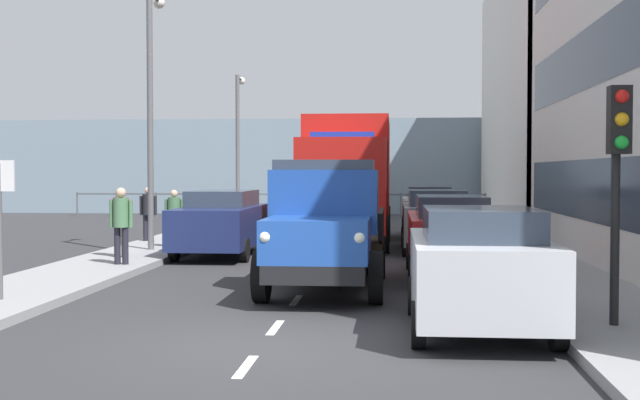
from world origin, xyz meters
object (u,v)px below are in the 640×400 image
Objects in this scene: car_red_kerbside_1 at (450,235)px; street_sign at (0,205)px; car_silver_kerbside_near at (478,267)px; truck_vintage_blue at (325,228)px; car_grey_kerbside_2 at (436,220)px; car_white_kerbside_3 at (428,211)px; lamp_post_promenade at (152,97)px; pedestrian_near_railing at (121,219)px; lorry_cargo_red at (348,176)px; pedestrian_couple_b at (174,214)px; pedestrian_couple_a at (148,209)px; lamp_post_far at (238,134)px; traffic_light_near at (618,152)px; car_navy_oppositeside_0 at (222,222)px; pedestrian_by_lamp at (120,217)px.

street_sign is (7.50, 4.61, 0.79)m from car_red_kerbside_1.
car_silver_kerbside_near is 5.86m from car_red_kerbside_1.
truck_vintage_blue is 1.30× the size of car_grey_kerbside_2.
car_white_kerbside_3 is 0.64× the size of lamp_post_promenade.
car_silver_kerbside_near is at bearing 138.73° from pedestrian_near_railing.
lorry_cargo_red reaches higher than pedestrian_couple_b.
car_silver_kerbside_near is 15.10m from pedestrian_couple_a.
street_sign reaches higher than pedestrian_couple_b.
truck_vintage_blue is 1.44× the size of car_silver_kerbside_near.
pedestrian_couple_b is 11.84m from lamp_post_far.
pedestrian_near_railing is (7.22, -0.48, 0.26)m from car_red_kerbside_1.
lorry_cargo_red reaches higher than car_white_kerbside_3.
traffic_light_near reaches higher than pedestrian_couple_b.
car_navy_oppositeside_0 is 2.85m from pedestrian_by_lamp.
car_grey_kerbside_2 is 8.40m from lamp_post_promenade.
lamp_post_promenade is at bearing 10.26° from car_grey_kerbside_2.
street_sign is (-0.26, 6.64, 0.55)m from pedestrian_by_lamp.
traffic_light_near is at bearing 112.72° from lamp_post_far.
lorry_cargo_red is at bearing 47.93° from car_white_kerbside_3.
traffic_light_near is at bearing 143.80° from pedestrian_near_railing.
car_grey_kerbside_2 is at bearing -173.62° from pedestrian_couple_b.
car_white_kerbside_3 is at bearing -125.10° from pedestrian_near_railing.
car_grey_kerbside_2 is at bearing -145.11° from pedestrian_near_railing.
truck_vintage_blue is 3.38m from car_red_kerbside_1.
lamp_post_promenade is at bearing -89.38° from street_sign.
car_white_kerbside_3 is 12.56m from pedestrian_near_railing.
pedestrian_near_railing is 6.28m from pedestrian_couple_a.
car_white_kerbside_3 is (-2.43, -13.08, -0.28)m from truck_vintage_blue.
truck_vintage_blue is 8.48m from pedestrian_couple_b.
lamp_post_promenade is (7.60, -4.14, 3.31)m from car_red_kerbside_1.
lorry_cargo_red is at bearing -89.20° from truck_vintage_blue.
car_navy_oppositeside_0 is 0.78× the size of lamp_post_far.
street_sign reaches higher than pedestrian_near_railing.
car_white_kerbside_3 is 9.78m from lamp_post_far.
pedestrian_couple_b is at bearing -26.79° from car_navy_oppositeside_0.
street_sign is at bearing 94.92° from pedestrian_couple_a.
lamp_post_promenade is (5.17, -6.46, 3.03)m from truck_vintage_blue.
street_sign is (7.50, 15.37, 0.79)m from car_white_kerbside_3.
pedestrian_near_railing is 4.78m from lamp_post_promenade.
car_red_kerbside_1 is at bearing 165.40° from pedestrian_by_lamp.
pedestrian_by_lamp is (7.76, -2.02, 0.24)m from car_red_kerbside_1.
car_white_kerbside_3 is at bearing -138.96° from lamp_post_promenade.
car_grey_kerbside_2 is 0.63× the size of lamp_post_promenade.
car_white_kerbside_3 is (-2.57, -2.85, -1.18)m from lorry_cargo_red.
pedestrian_couple_b is 0.23× the size of lamp_post_promenade.
car_grey_kerbside_2 is (0.00, -11.37, 0.00)m from car_silver_kerbside_near.
pedestrian_by_lamp reaches higher than car_navy_oppositeside_0.
car_white_kerbside_3 and car_navy_oppositeside_0 have the same top height.
lorry_cargo_red is at bearing -143.16° from lamp_post_promenade.
car_navy_oppositeside_0 is at bearing 136.27° from pedestrian_couple_a.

